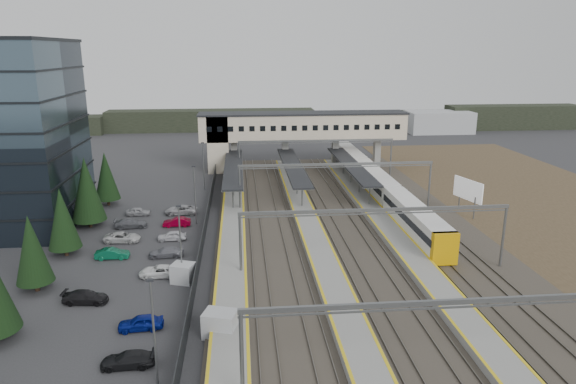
{
  "coord_description": "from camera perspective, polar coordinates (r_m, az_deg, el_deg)",
  "views": [
    {
      "loc": [
        -1.75,
        -57.13,
        22.81
      ],
      "look_at": [
        4.62,
        10.53,
        4.0
      ],
      "focal_mm": 32.0,
      "sensor_mm": 36.0,
      "label": 1
    }
  ],
  "objects": [
    {
      "name": "relay_cabin_near",
      "position": [
        43.83,
        -7.53,
        -14.36
      ],
      "size": [
        3.11,
        2.65,
        2.21
      ],
      "color": "#A3A5A8",
      "rests_on": "ground"
    },
    {
      "name": "fence",
      "position": [
        66.02,
        -9.22,
        -4.03
      ],
      "size": [
        0.08,
        90.0,
        2.0
      ],
      "color": "#26282B",
      "rests_on": "ground"
    },
    {
      "name": "gantries",
      "position": [
        63.94,
        7.24,
        0.1
      ],
      "size": [
        28.4,
        62.28,
        7.17
      ],
      "color": "slate",
      "rests_on": "ground"
    },
    {
      "name": "treeline_far",
      "position": [
        152.88,
        4.34,
        7.96
      ],
      "size": [
        170.0,
        19.0,
        7.0
      ],
      "color": "black",
      "rests_on": "ground"
    },
    {
      "name": "car_park",
      "position": [
        58.06,
        -16.2,
        -7.66
      ],
      "size": [
        10.64,
        44.65,
        1.29
      ],
      "color": "#98989D",
      "rests_on": "ground"
    },
    {
      "name": "conifer_row",
      "position": [
        59.76,
        -24.94,
        -3.53
      ],
      "size": [
        4.42,
        49.82,
        9.5
      ],
      "color": "black",
      "rests_on": "ground"
    },
    {
      "name": "ground",
      "position": [
        61.54,
        -3.38,
        -6.31
      ],
      "size": [
        220.0,
        220.0,
        0.0
      ],
      "primitive_type": "plane",
      "color": "#2B2B2D",
      "rests_on": "ground"
    },
    {
      "name": "billboard",
      "position": [
        77.62,
        19.35,
        0.12
      ],
      "size": [
        1.74,
        5.83,
        5.11
      ],
      "color": "slate",
      "rests_on": "ground"
    },
    {
      "name": "rail_corridor",
      "position": [
        67.01,
        4.48,
        -4.22
      ],
      "size": [
        34.0,
        90.0,
        0.92
      ],
      "color": "#37322A",
      "rests_on": "ground"
    },
    {
      "name": "relay_cabin_far",
      "position": [
        53.76,
        -11.58,
        -8.81
      ],
      "size": [
        2.64,
        2.42,
        1.98
      ],
      "color": "#A3A5A8",
      "rests_on": "ground"
    },
    {
      "name": "footbridge",
      "position": [
        100.69,
        0.07,
        6.97
      ],
      "size": [
        40.4,
        6.4,
        11.2
      ],
      "color": "#C4B197",
      "rests_on": "ground"
    },
    {
      "name": "train",
      "position": [
        84.96,
        9.63,
        1.11
      ],
      "size": [
        2.88,
        60.13,
        3.62
      ],
      "color": "silver",
      "rests_on": "ground"
    },
    {
      "name": "lampposts",
      "position": [
        61.56,
        -10.96,
        -2.29
      ],
      "size": [
        0.5,
        53.25,
        8.07
      ],
      "color": "slate",
      "rests_on": "ground"
    },
    {
      "name": "canopies",
      "position": [
        86.67,
        0.55,
        2.88
      ],
      "size": [
        23.1,
        30.0,
        3.28
      ],
      "color": "black",
      "rests_on": "ground"
    }
  ]
}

